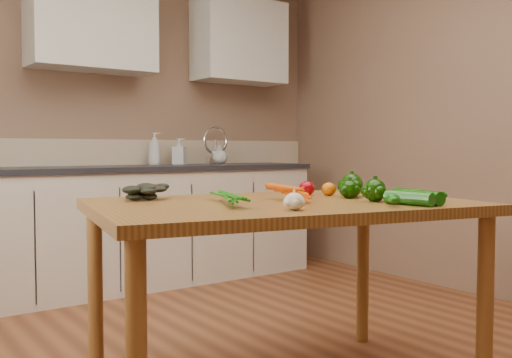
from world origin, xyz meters
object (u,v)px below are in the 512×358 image
object	(u,v)px
soap_bottle_a	(154,149)
pepper_a	(349,189)
carrot_bunch	(274,193)
tomato_a	(307,188)
soap_bottle_b	(179,151)
zucchini_b	(409,198)
table	(282,223)
garlic_bulb	(294,202)
soap_bottle_c	(220,154)
pepper_b	(352,185)
tomato_b	(329,189)
tomato_c	(350,189)
leafy_greens	(147,187)
pepper_c	(375,190)
zucchini_a	(417,197)

from	to	relation	value
soap_bottle_a	pepper_a	distance (m)	2.39
carrot_bunch	tomato_a	xyz separation A→B (m)	(0.33, 0.18, -0.00)
soap_bottle_b	zucchini_b	xyz separation A→B (m)	(-0.46, -2.71, -0.17)
table	garlic_bulb	bearing A→B (deg)	-109.02
soap_bottle_c	carrot_bunch	bearing A→B (deg)	169.20
pepper_b	tomato_b	size ratio (longest dim) A/B	1.52
pepper_a	zucchini_b	distance (m)	0.36
soap_bottle_b	soap_bottle_c	distance (m)	0.39
pepper_b	tomato_b	xyz separation A→B (m)	(-0.05, 0.10, -0.02)
carrot_bunch	pepper_a	xyz separation A→B (m)	(0.38, -0.04, 0.00)
garlic_bulb	tomato_c	distance (m)	0.75
leafy_greens	pepper_a	bearing A→B (deg)	-31.73
table	soap_bottle_b	world-z (taller)	soap_bottle_b
carrot_bunch	garlic_bulb	world-z (taller)	carrot_bunch
soap_bottle_c	pepper_b	xyz separation A→B (m)	(-0.74, -2.30, -0.12)
pepper_b	zucchini_b	size ratio (longest dim) A/B	0.52
soap_bottle_c	zucchini_b	xyz separation A→B (m)	(-0.85, -2.70, -0.14)
soap_bottle_b	tomato_a	xyz separation A→B (m)	(-0.48, -2.14, -0.16)
pepper_c	tomato_c	bearing A→B (deg)	61.63
tomato_c	table	bearing A→B (deg)	-170.09
table	tomato_a	distance (m)	0.34
pepper_c	zucchini_a	distance (m)	0.17
soap_bottle_b	tomato_c	size ratio (longest dim) A/B	3.43
pepper_b	pepper_a	bearing A→B (deg)	-141.92
zucchini_b	zucchini_a	bearing A→B (deg)	17.15
soap_bottle_b	pepper_c	bearing A→B (deg)	-146.38
tomato_a	tomato_b	size ratio (longest dim) A/B	1.09
soap_bottle_c	tomato_a	size ratio (longest dim) A/B	2.16
soap_bottle_a	zucchini_b	distance (m)	2.74
table	zucchini_b	distance (m)	0.52
pepper_b	zucchini_a	world-z (taller)	pepper_b
carrot_bunch	tomato_b	xyz separation A→B (m)	(0.40, 0.11, -0.01)
table	pepper_a	xyz separation A→B (m)	(0.33, -0.06, 0.13)
soap_bottle_b	soap_bottle_c	world-z (taller)	soap_bottle_b
soap_bottle_c	soap_bottle_b	bearing A→B (deg)	105.39
pepper_c	carrot_bunch	bearing A→B (deg)	149.24
soap_bottle_a	table	bearing A→B (deg)	179.09
soap_bottle_a	tomato_b	size ratio (longest dim) A/B	3.80
soap_bottle_c	soap_bottle_a	bearing A→B (deg)	104.74
soap_bottle_c	tomato_c	size ratio (longest dim) A/B	2.58
pepper_b	soap_bottle_a	bearing A→B (deg)	86.50
table	pepper_c	xyz separation A→B (m)	(0.30, -0.23, 0.14)
tomato_b	tomato_c	world-z (taller)	tomato_b
tomato_a	zucchini_a	distance (m)	0.55
soap_bottle_b	tomato_b	world-z (taller)	soap_bottle_b
tomato_a	zucchini_a	world-z (taller)	tomato_a
soap_bottle_a	garlic_bulb	size ratio (longest dim) A/B	3.54
pepper_b	pepper_c	bearing A→B (deg)	-113.08
leafy_greens	garlic_bulb	distance (m)	0.73
pepper_c	zucchini_a	bearing A→B (deg)	-63.72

